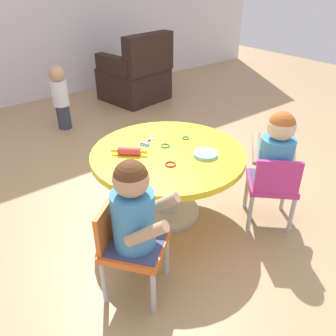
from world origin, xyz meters
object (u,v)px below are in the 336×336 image
toddler_standing (60,96)px  craft_scissors (147,143)px  seated_child_left (134,209)px  craft_table (168,165)px  seated_child_right (277,151)px  rolling_pin (129,151)px  armchair_dark (136,76)px  child_chair_left (129,244)px  child_chair_right (272,185)px

toddler_standing → craft_scissors: bearing=-92.6°
seated_child_left → craft_table: bearing=38.3°
seated_child_right → rolling_pin: seated_child_right is taller
armchair_dark → toddler_standing: (-1.13, -0.28, 0.05)m
armchair_dark → seated_child_left: bearing=-123.5°
child_chair_left → craft_table: bearing=34.9°
seated_child_left → seated_child_right: bearing=-2.8°
craft_table → child_chair_left: (-0.56, -0.39, -0.08)m
seated_child_right → craft_scissors: size_ratio=3.59×
seated_child_right → child_chair_right: bearing=-134.3°
toddler_standing → craft_scissors: 1.69m
rolling_pin → toddler_standing: bearing=81.8°
armchair_dark → rolling_pin: armchair_dark is taller
child_chair_left → child_chair_right: size_ratio=1.00×
child_chair_left → rolling_pin: (0.34, 0.51, 0.21)m
seated_child_right → seated_child_left: bearing=177.2°
seated_child_left → rolling_pin: bearing=59.7°
toddler_standing → rolling_pin: 1.77m
seated_child_left → craft_scissors: 0.78m
seated_child_left → rolling_pin: size_ratio=2.80×
child_chair_right → craft_scissors: (-0.50, 0.68, 0.19)m
armchair_dark → toddler_standing: armchair_dark is taller
rolling_pin → child_chair_left: bearing=-123.8°
craft_table → rolling_pin: 0.28m
seated_child_right → rolling_pin: bearing=140.3°
seated_child_left → seated_child_right: (1.02, -0.05, 0.00)m
seated_child_right → craft_scissors: (-0.53, 0.65, -0.04)m
seated_child_right → craft_table: bearing=136.1°
craft_scissors → armchair_dark: bearing=58.5°
craft_table → child_chair_left: child_chair_left is taller
toddler_standing → armchair_dark: bearing=14.2°
craft_table → craft_scissors: 0.21m
craft_table → armchair_dark: armchair_dark is taller
craft_table → toddler_standing: toddler_standing is taller
seated_child_right → rolling_pin: size_ratio=2.80×
armchair_dark → child_chair_right: bearing=-104.9°
seated_child_left → craft_scissors: size_ratio=3.59×
child_chair_left → child_chair_right: bearing=-6.2°
craft_table → armchair_dark: bearing=61.5°
craft_table → toddler_standing: 1.86m
seated_child_right → child_chair_left: bearing=175.6°
child_chair_left → craft_scissors: 0.79m
seated_child_right → toddler_standing: seated_child_right is taller
armchair_dark → toddler_standing: size_ratio=1.26×
rolling_pin → craft_scissors: bearing=20.3°
armchair_dark → child_chair_left: bearing=-124.2°
toddler_standing → rolling_pin: (-0.25, -1.75, 0.16)m
craft_table → craft_scissors: bearing=102.6°
child_chair_left → seated_child_left: seated_child_left is taller
seated_child_right → armchair_dark: armchair_dark is taller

